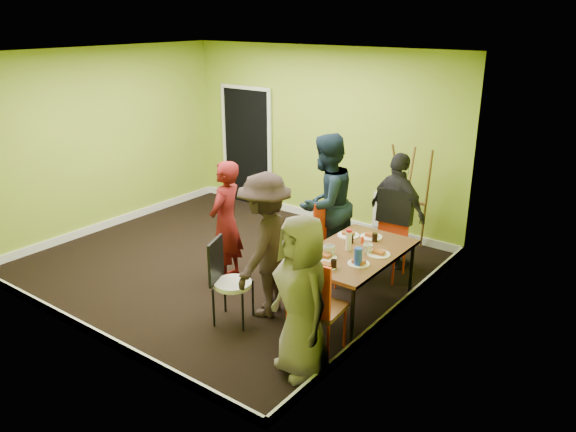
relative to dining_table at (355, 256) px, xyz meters
name	(u,v)px	position (x,y,z in m)	size (l,w,h in m)	color
ground	(227,264)	(-2.05, 0.10, -0.70)	(5.00, 5.00, 0.00)	black
room_walls	(225,194)	(-2.07, 0.14, 0.29)	(5.04, 4.54, 2.82)	#8CB02D
dining_table	(355,256)	(0.00, 0.00, 0.00)	(0.90, 1.50, 0.75)	black
chair_left_far	(331,236)	(-0.68, 0.59, -0.12)	(0.50, 0.50, 1.02)	#ED3C16
chair_left_near	(288,267)	(-0.66, -0.37, -0.18)	(0.49, 0.49, 0.91)	#ED3C16
chair_back_end	(393,216)	(-0.14, 1.23, 0.09)	(0.49, 0.57, 1.11)	#ED3C16
chair_front_end	(317,302)	(0.16, -1.00, -0.10)	(0.48, 0.48, 1.06)	#ED3C16
chair_bentwood	(227,277)	(-1.01, -1.01, -0.16)	(0.49, 0.48, 0.96)	black
easel	(411,200)	(-0.27, 2.03, 0.07)	(0.62, 0.58, 1.55)	brown
plate_near_left	(348,235)	(-0.30, 0.36, 0.06)	(0.26, 0.26, 0.01)	white
plate_near_right	(325,257)	(-0.17, -0.35, 0.06)	(0.27, 0.27, 0.01)	white
plate_far_back	(371,237)	(-0.06, 0.48, 0.06)	(0.26, 0.26, 0.01)	white
plate_far_front	(326,267)	(-0.02, -0.54, 0.06)	(0.21, 0.21, 0.01)	white
plate_wall_back	(379,254)	(0.26, 0.08, 0.06)	(0.26, 0.26, 0.01)	white
plate_wall_front	(359,264)	(0.21, -0.27, 0.06)	(0.24, 0.24, 0.01)	white
thermos	(349,241)	(-0.08, -0.01, 0.16)	(0.07, 0.07, 0.22)	white
blue_bottle	(358,257)	(0.21, -0.30, 0.15)	(0.08, 0.08, 0.20)	#183ABB
orange_bottle	(362,240)	(-0.05, 0.25, 0.09)	(0.04, 0.04, 0.08)	#ED3C16
glass_mid	(351,239)	(-0.16, 0.19, 0.11)	(0.06, 0.06, 0.10)	black
glass_back	(375,237)	(0.04, 0.39, 0.10)	(0.06, 0.06, 0.10)	black
glass_front	(334,264)	(0.05, -0.52, 0.10)	(0.06, 0.06, 0.10)	black
cup_a	(329,250)	(-0.18, -0.25, 0.11)	(0.14, 0.14, 0.11)	white
cup_b	(368,248)	(0.13, 0.05, 0.11)	(0.11, 0.11, 0.10)	white
person_standing	(226,223)	(-1.70, -0.26, 0.09)	(0.58, 0.38, 1.58)	#5F1011
person_left_far	(326,204)	(-0.89, 0.77, 0.22)	(0.89, 0.70, 1.84)	#12202E
person_left_near	(265,245)	(-0.79, -0.61, 0.13)	(1.07, 0.61, 1.66)	black
person_back_end	(397,211)	(-0.18, 1.41, 0.09)	(0.92, 0.38, 1.57)	black
person_front_end	(302,297)	(0.19, -1.29, 0.10)	(0.77, 0.50, 1.58)	gray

